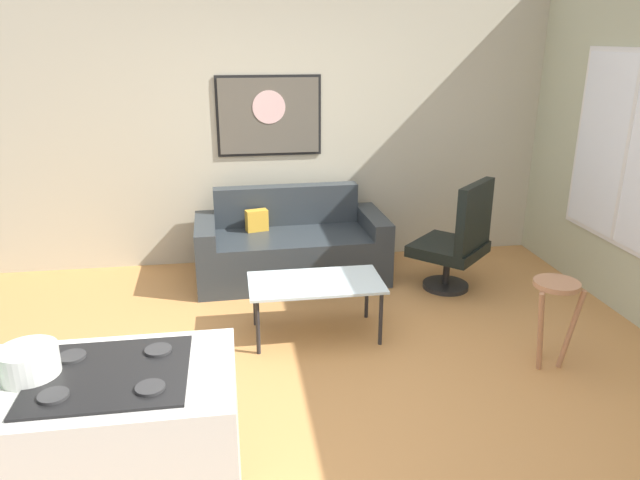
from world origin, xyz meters
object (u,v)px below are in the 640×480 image
mixing_bowl (29,363)px  wall_painting (269,116)px  bar_stool (554,302)px  armchair (458,240)px  coffee_table (316,286)px  couch (291,248)px

mixing_bowl → wall_painting: bearing=71.6°
mixing_bowl → bar_stool: bearing=22.4°
bar_stool → mixing_bowl: (-2.90, -1.20, 0.50)m
armchair → wall_painting: bearing=146.6°
coffee_table → armchair: size_ratio=0.99×
coffee_table → wall_painting: (-0.20, 1.66, 1.05)m
couch → mixing_bowl: size_ratio=7.98×
coffee_table → mixing_bowl: (-1.38, -1.88, 0.58)m
couch → armchair: (1.42, -0.54, 0.19)m
wall_painting → mixing_bowl: bearing=-108.4°
armchair → mixing_bowl: size_ratio=4.56×
armchair → bar_stool: armchair is taller
bar_stool → mixing_bowl: bearing=-157.6°
couch → wall_painting: 1.27m
couch → bar_stool: size_ratio=2.81×
coffee_table → wall_painting: wall_painting is taller
bar_stool → wall_painting: bearing=126.3°
wall_painting → coffee_table: bearing=-83.1°
wall_painting → armchair: bearing=-33.4°
bar_stool → couch: bearing=130.4°
couch → bar_stool: couch is taller
couch → coffee_table: size_ratio=1.77×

